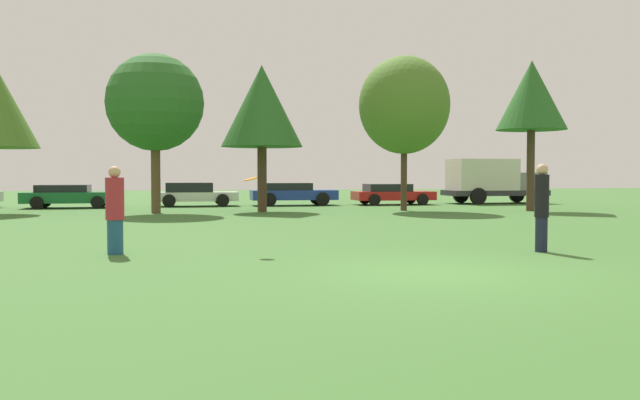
{
  "coord_description": "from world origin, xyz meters",
  "views": [
    {
      "loc": [
        -4.03,
        -10.17,
        1.63
      ],
      "look_at": [
        -1.09,
        4.16,
        1.06
      ],
      "focal_mm": 36.49,
      "sensor_mm": 36.0,
      "label": 1
    }
  ],
  "objects_px": {
    "parked_car_white": "(194,194)",
    "tree_4": "(532,96)",
    "person_thrower": "(115,210)",
    "parked_car_red": "(392,194)",
    "frisbee": "(251,179)",
    "parked_car_blue": "(292,193)",
    "delivery_truck_grey": "(492,180)",
    "tree_2": "(262,107)",
    "tree_3": "(404,105)",
    "person_catcher": "(542,206)",
    "tree_1": "(155,103)",
    "parked_car_green": "(69,196)"
  },
  "relations": [
    {
      "from": "person_thrower",
      "to": "tree_1",
      "type": "distance_m",
      "value": 15.02
    },
    {
      "from": "person_catcher",
      "to": "parked_car_blue",
      "type": "bearing_deg",
      "value": -76.06
    },
    {
      "from": "parked_car_green",
      "to": "parked_car_white",
      "type": "height_order",
      "value": "parked_car_white"
    },
    {
      "from": "frisbee",
      "to": "delivery_truck_grey",
      "type": "xyz_separation_m",
      "value": [
        15.71,
        20.73,
        -0.19
      ]
    },
    {
      "from": "parked_car_white",
      "to": "parked_car_blue",
      "type": "distance_m",
      "value": 5.15
    },
    {
      "from": "tree_1",
      "to": "parked_car_red",
      "type": "relative_size",
      "value": 1.55
    },
    {
      "from": "frisbee",
      "to": "delivery_truck_grey",
      "type": "height_order",
      "value": "delivery_truck_grey"
    },
    {
      "from": "parked_car_white",
      "to": "parked_car_red",
      "type": "distance_m",
      "value": 10.6
    },
    {
      "from": "tree_2",
      "to": "tree_4",
      "type": "height_order",
      "value": "tree_4"
    },
    {
      "from": "parked_car_blue",
      "to": "parked_car_red",
      "type": "height_order",
      "value": "parked_car_blue"
    },
    {
      "from": "delivery_truck_grey",
      "to": "tree_2",
      "type": "bearing_deg",
      "value": -158.21
    },
    {
      "from": "frisbee",
      "to": "delivery_truck_grey",
      "type": "distance_m",
      "value": 26.01
    },
    {
      "from": "tree_2",
      "to": "delivery_truck_grey",
      "type": "bearing_deg",
      "value": 22.22
    },
    {
      "from": "frisbee",
      "to": "tree_3",
      "type": "height_order",
      "value": "tree_3"
    },
    {
      "from": "person_thrower",
      "to": "frisbee",
      "type": "bearing_deg",
      "value": 1.3
    },
    {
      "from": "frisbee",
      "to": "tree_2",
      "type": "bearing_deg",
      "value": 82.63
    },
    {
      "from": "tree_4",
      "to": "parked_car_red",
      "type": "bearing_deg",
      "value": 120.8
    },
    {
      "from": "parked_car_green",
      "to": "parked_car_white",
      "type": "bearing_deg",
      "value": 5.23
    },
    {
      "from": "tree_4",
      "to": "parked_car_white",
      "type": "xyz_separation_m",
      "value": [
        -14.83,
        7.55,
        -4.5
      ]
    },
    {
      "from": "person_catcher",
      "to": "tree_1",
      "type": "xyz_separation_m",
      "value": [
        -8.63,
        15.94,
        3.69
      ]
    },
    {
      "from": "parked_car_white",
      "to": "parked_car_blue",
      "type": "relative_size",
      "value": 0.95
    },
    {
      "from": "tree_2",
      "to": "tree_4",
      "type": "bearing_deg",
      "value": -8.87
    },
    {
      "from": "frisbee",
      "to": "parked_car_red",
      "type": "bearing_deg",
      "value": 64.7
    },
    {
      "from": "tree_3",
      "to": "parked_car_green",
      "type": "bearing_deg",
      "value": 160.22
    },
    {
      "from": "frisbee",
      "to": "tree_1",
      "type": "bearing_deg",
      "value": 99.86
    },
    {
      "from": "tree_2",
      "to": "parked_car_white",
      "type": "bearing_deg",
      "value": 117.14
    },
    {
      "from": "parked_car_white",
      "to": "tree_4",
      "type": "bearing_deg",
      "value": -27.42
    },
    {
      "from": "person_catcher",
      "to": "tree_2",
      "type": "xyz_separation_m",
      "value": [
        -4.08,
        16.14,
        3.66
      ]
    },
    {
      "from": "parked_car_red",
      "to": "delivery_truck_grey",
      "type": "distance_m",
      "value": 6.14
    },
    {
      "from": "tree_2",
      "to": "parked_car_blue",
      "type": "height_order",
      "value": "tree_2"
    },
    {
      "from": "parked_car_red",
      "to": "delivery_truck_grey",
      "type": "relative_size",
      "value": 0.76
    },
    {
      "from": "person_thrower",
      "to": "tree_4",
      "type": "relative_size",
      "value": 0.27
    },
    {
      "from": "tree_1",
      "to": "tree_4",
      "type": "xyz_separation_m",
      "value": [
        16.46,
        -1.66,
        0.49
      ]
    },
    {
      "from": "delivery_truck_grey",
      "to": "tree_4",
      "type": "bearing_deg",
      "value": -104.29
    },
    {
      "from": "person_thrower",
      "to": "tree_3",
      "type": "distance_m",
      "value": 18.53
    },
    {
      "from": "tree_4",
      "to": "parked_car_white",
      "type": "height_order",
      "value": "tree_4"
    },
    {
      "from": "person_thrower",
      "to": "tree_4",
      "type": "xyz_separation_m",
      "value": [
        16.61,
        12.88,
        4.24
      ]
    },
    {
      "from": "person_catcher",
      "to": "tree_4",
      "type": "height_order",
      "value": "tree_4"
    },
    {
      "from": "person_thrower",
      "to": "tree_1",
      "type": "height_order",
      "value": "tree_1"
    },
    {
      "from": "frisbee",
      "to": "tree_3",
      "type": "bearing_deg",
      "value": 60.31
    },
    {
      "from": "parked_car_red",
      "to": "person_thrower",
      "type": "bearing_deg",
      "value": -122.19
    },
    {
      "from": "tree_1",
      "to": "tree_2",
      "type": "distance_m",
      "value": 4.55
    },
    {
      "from": "tree_3",
      "to": "tree_4",
      "type": "height_order",
      "value": "tree_3"
    },
    {
      "from": "tree_4",
      "to": "parked_car_blue",
      "type": "relative_size",
      "value": 1.49
    },
    {
      "from": "person_thrower",
      "to": "delivery_truck_grey",
      "type": "distance_m",
      "value": 27.48
    },
    {
      "from": "tree_2",
      "to": "parked_car_red",
      "type": "xyz_separation_m",
      "value": [
        7.67,
        5.25,
        -4.02
      ]
    },
    {
      "from": "person_catcher",
      "to": "parked_car_white",
      "type": "xyz_separation_m",
      "value": [
        -7.0,
        21.83,
        -0.32
      ]
    },
    {
      "from": "tree_3",
      "to": "parked_car_green",
      "type": "xyz_separation_m",
      "value": [
        -15.36,
        5.52,
        -4.16
      ]
    },
    {
      "from": "parked_car_blue",
      "to": "delivery_truck_grey",
      "type": "relative_size",
      "value": 0.8
    },
    {
      "from": "person_thrower",
      "to": "parked_car_red",
      "type": "bearing_deg",
      "value": 67.29
    }
  ]
}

